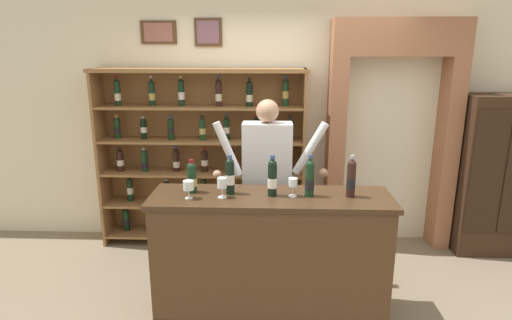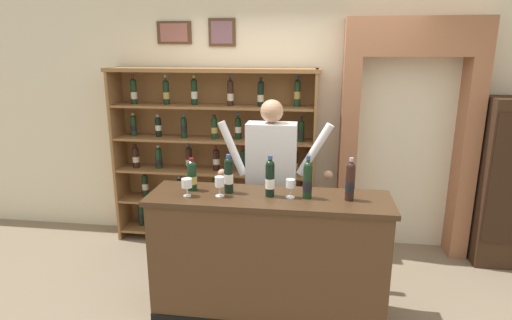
{
  "view_description": "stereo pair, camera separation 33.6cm",
  "coord_description": "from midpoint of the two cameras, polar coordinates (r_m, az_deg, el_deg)",
  "views": [
    {
      "loc": [
        -0.09,
        -3.08,
        2.13
      ],
      "look_at": [
        -0.22,
        0.17,
        1.27
      ],
      "focal_mm": 29.56,
      "sensor_mm": 36.0,
      "label": 1
    },
    {
      "loc": [
        0.24,
        -3.05,
        2.13
      ],
      "look_at": [
        -0.22,
        0.17,
        1.27
      ],
      "focal_mm": 29.56,
      "sensor_mm": 36.0,
      "label": 2
    }
  ],
  "objects": [
    {
      "name": "ground_plane",
      "position": [
        3.74,
        0.72,
        -20.09
      ],
      "size": [
        14.0,
        14.0,
        0.02
      ],
      "primitive_type": "cube",
      "color": "#7A6B56"
    },
    {
      "name": "back_wall",
      "position": [
        4.67,
        1.31,
        8.69
      ],
      "size": [
        12.0,
        0.19,
        3.26
      ],
      "color": "beige",
      "rests_on": "ground"
    },
    {
      "name": "wine_shelf",
      "position": [
        4.64,
        -9.34,
        0.86
      ],
      "size": [
        2.25,
        0.37,
        1.94
      ],
      "color": "olive",
      "rests_on": "ground"
    },
    {
      "name": "archway_doorway",
      "position": [
        4.7,
        15.8,
        5.24
      ],
      "size": [
        1.35,
        0.45,
        2.43
      ],
      "color": "#9E6647",
      "rests_on": "ground"
    },
    {
      "name": "side_cabinet",
      "position": [
        4.99,
        27.64,
        -1.85
      ],
      "size": [
        0.7,
        0.46,
        1.69
      ],
      "color": "#382316",
      "rests_on": "ground"
    },
    {
      "name": "tasting_counter",
      "position": [
        3.47,
        -0.89,
        -12.94
      ],
      "size": [
        1.88,
        0.54,
        1.03
      ],
      "color": "#4C331E",
      "rests_on": "ground"
    },
    {
      "name": "shopkeeper",
      "position": [
        3.76,
        -1.03,
        -1.62
      ],
      "size": [
        1.03,
        0.22,
        1.71
      ],
      "color": "#2D3347",
      "rests_on": "ground"
    },
    {
      "name": "tasting_bottle_chianti",
      "position": [
        3.36,
        -11.54,
        -2.32
      ],
      "size": [
        0.08,
        0.08,
        0.27
      ],
      "color": "black",
      "rests_on": "tasting_counter"
    },
    {
      "name": "tasting_bottle_super_tuscan",
      "position": [
        3.28,
        -6.48,
        -2.13
      ],
      "size": [
        0.07,
        0.07,
        0.31
      ],
      "color": "black",
      "rests_on": "tasting_counter"
    },
    {
      "name": "tasting_bottle_grappa",
      "position": [
        3.22,
        -0.76,
        -2.36
      ],
      "size": [
        0.07,
        0.07,
        0.32
      ],
      "color": "black",
      "rests_on": "tasting_counter"
    },
    {
      "name": "tasting_bottle_prosecco",
      "position": [
        3.21,
        4.33,
        -2.52
      ],
      "size": [
        0.07,
        0.07,
        0.33
      ],
      "color": "black",
      "rests_on": "tasting_counter"
    },
    {
      "name": "tasting_bottle_bianco",
      "position": [
        3.24,
        9.89,
        -2.46
      ],
      "size": [
        0.07,
        0.07,
        0.33
      ],
      "color": "black",
      "rests_on": "tasting_counter"
    },
    {
      "name": "wine_glass_right",
      "position": [
        3.24,
        -12.08,
        -3.48
      ],
      "size": [
        0.08,
        0.08,
        0.14
      ],
      "color": "silver",
      "rests_on": "tasting_counter"
    },
    {
      "name": "wine_glass_spare",
      "position": [
        3.21,
        2.05,
        -3.25
      ],
      "size": [
        0.07,
        0.07,
        0.14
      ],
      "color": "silver",
      "rests_on": "tasting_counter"
    },
    {
      "name": "wine_glass_center",
      "position": [
        3.21,
        -7.62,
        -3.23
      ],
      "size": [
        0.07,
        0.07,
        0.16
      ],
      "color": "silver",
      "rests_on": "tasting_counter"
    }
  ]
}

